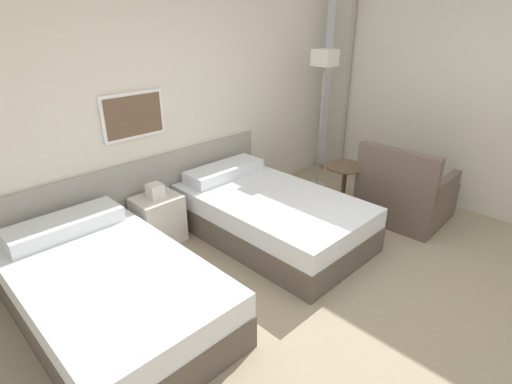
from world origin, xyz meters
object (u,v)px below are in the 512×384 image
(nightstand, at_px, (158,218))
(armchair, at_px, (404,196))
(floor_lamp, at_px, (324,73))
(bed_near_window, at_px, (270,215))
(bed_near_door, at_px, (110,291))
(side_table, at_px, (344,180))

(nightstand, xyz_separation_m, armchair, (2.25, -1.52, 0.02))
(floor_lamp, distance_m, armchair, 1.75)
(armchair, bearing_deg, bed_near_window, 57.46)
(bed_near_door, height_order, armchair, armchair)
(nightstand, height_order, side_table, nightstand)
(armchair, bearing_deg, bed_near_door, 73.39)
(bed_near_door, xyz_separation_m, floor_lamp, (3.18, 0.47, 1.24))
(side_table, bearing_deg, bed_near_door, 175.78)
(armchair, bearing_deg, nightstand, 53.51)
(bed_near_door, distance_m, floor_lamp, 3.45)
(side_table, xyz_separation_m, armchair, (0.34, -0.59, -0.13))
(side_table, bearing_deg, armchair, -60.03)
(bed_near_door, relative_size, bed_near_window, 1.00)
(bed_near_window, height_order, floor_lamp, floor_lamp)
(floor_lamp, bearing_deg, nightstand, 173.57)
(bed_near_door, bearing_deg, armchair, -14.23)
(bed_near_door, distance_m, armchair, 3.23)
(bed_near_window, xyz_separation_m, side_table, (1.03, -0.21, 0.15))
(nightstand, bearing_deg, side_table, -26.09)
(nightstand, bearing_deg, armchair, -34.11)
(bed_near_door, height_order, floor_lamp, floor_lamp)
(nightstand, bearing_deg, floor_lamp, -6.43)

